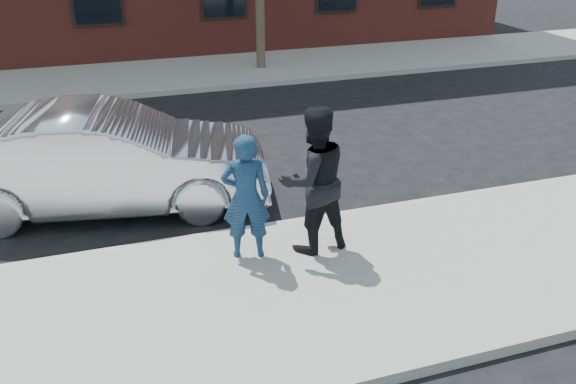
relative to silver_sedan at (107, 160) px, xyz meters
name	(u,v)px	position (x,y,z in m)	size (l,w,h in m)	color
ground	(156,315)	(0.31, -3.20, -0.85)	(100.00, 100.00, 0.00)	black
near_sidewalk	(158,322)	(0.31, -3.45, -0.77)	(50.00, 3.50, 0.15)	gray
near_curb	(142,248)	(0.31, -1.65, -0.77)	(50.00, 0.10, 0.15)	#999691
far_sidewalk	(105,80)	(0.31, 8.05, -0.77)	(50.00, 3.50, 0.15)	gray
far_curb	(109,98)	(0.31, 6.25, -0.77)	(50.00, 0.10, 0.15)	#999691
silver_sedan	(107,160)	(0.00, 0.00, 0.00)	(1.80, 5.15, 1.70)	silver
man_hoodie	(246,197)	(1.69, -2.41, 0.19)	(0.73, 0.57, 1.78)	navy
man_peacoat	(313,180)	(2.62, -2.50, 0.34)	(1.11, 0.92, 2.09)	black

